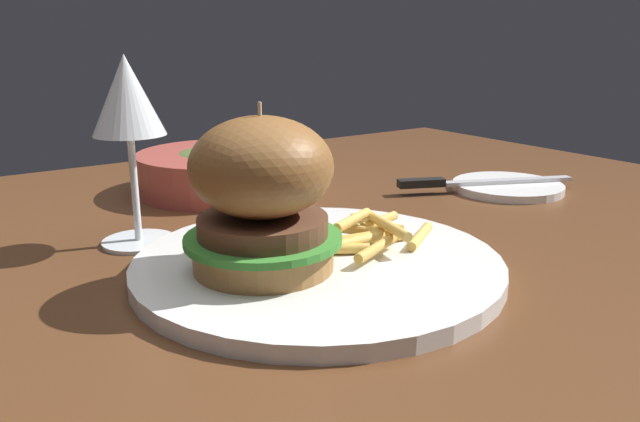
# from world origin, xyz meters

# --- Properties ---
(dining_table) EXTENTS (1.34, 0.84, 0.74)m
(dining_table) POSITION_xyz_m (0.00, 0.00, 0.65)
(dining_table) COLOR #56331C
(dining_table) RESTS_ON ground
(main_plate) EXTENTS (0.31, 0.31, 0.01)m
(main_plate) POSITION_xyz_m (0.00, -0.14, 0.75)
(main_plate) COLOR white
(main_plate) RESTS_ON dining_table
(burger_sandwich) EXTENTS (0.13, 0.13, 0.13)m
(burger_sandwich) POSITION_xyz_m (-0.05, -0.14, 0.82)
(burger_sandwich) COLOR #9E6B38
(burger_sandwich) RESTS_ON main_plate
(fries_pile) EXTENTS (0.14, 0.11, 0.03)m
(fries_pile) POSITION_xyz_m (0.06, -0.15, 0.76)
(fries_pile) COLOR #E0B251
(fries_pile) RESTS_ON main_plate
(wine_glass) EXTENTS (0.07, 0.07, 0.18)m
(wine_glass) POSITION_xyz_m (-0.10, 0.02, 0.87)
(wine_glass) COLOR silver
(wine_glass) RESTS_ON dining_table
(bread_plate) EXTENTS (0.14, 0.14, 0.01)m
(bread_plate) POSITION_xyz_m (0.37, -0.05, 0.74)
(bread_plate) COLOR white
(bread_plate) RESTS_ON dining_table
(table_knife) EXTENTS (0.22, 0.11, 0.01)m
(table_knife) POSITION_xyz_m (0.32, -0.03, 0.75)
(table_knife) COLOR silver
(table_knife) RESTS_ON bread_plate
(soup_bowl) EXTENTS (0.21, 0.21, 0.06)m
(soup_bowl) POSITION_xyz_m (0.06, 0.16, 0.77)
(soup_bowl) COLOR #B24C42
(soup_bowl) RESTS_ON dining_table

